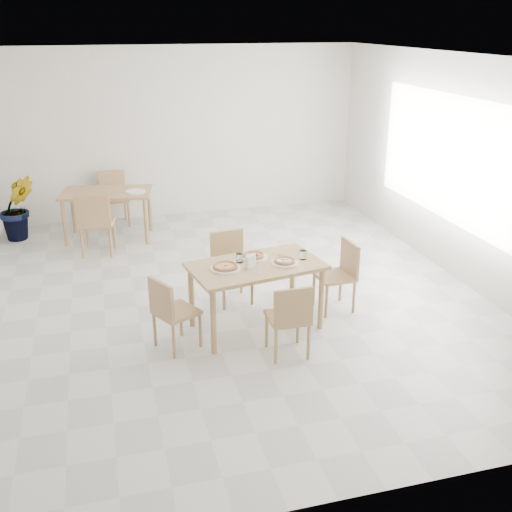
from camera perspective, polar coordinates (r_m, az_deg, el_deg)
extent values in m
plane|color=silver|center=(7.40, -2.56, -3.78)|extent=(7.00, 7.00, 0.00)
plane|color=white|center=(6.69, -2.98, 18.43)|extent=(7.00, 7.00, 0.00)
plane|color=silver|center=(10.28, -7.11, 11.56)|extent=(6.00, 0.00, 6.00)
plane|color=silver|center=(3.79, 8.99, -6.55)|extent=(6.00, 0.00, 6.00)
plane|color=silver|center=(8.08, 18.68, 7.85)|extent=(0.00, 7.00, 7.00)
cube|color=white|center=(8.30, 17.53, 9.02)|extent=(1.60, 0.02, 3.20)
cube|color=tan|center=(6.36, 0.00, -0.96)|extent=(1.51, 1.02, 0.04)
cylinder|color=tan|center=(6.02, -4.08, -6.31)|extent=(0.06, 0.06, 0.71)
cylinder|color=tan|center=(6.53, 6.22, -4.07)|extent=(0.06, 0.06, 0.71)
cylinder|color=tan|center=(6.57, -6.17, -3.89)|extent=(0.06, 0.06, 0.71)
cylinder|color=tan|center=(7.03, 3.47, -2.02)|extent=(0.06, 0.06, 0.71)
cube|color=tan|center=(6.00, 3.03, -5.87)|extent=(0.40, 0.40, 0.04)
cube|color=tan|center=(5.76, 3.60, -4.85)|extent=(0.39, 0.04, 0.37)
cylinder|color=tan|center=(6.29, 4.01, -6.71)|extent=(0.03, 0.03, 0.38)
cylinder|color=tan|center=(6.20, 1.02, -7.09)|extent=(0.03, 0.03, 0.38)
cylinder|color=tan|center=(6.01, 5.02, -8.18)|extent=(0.03, 0.03, 0.38)
cylinder|color=tan|center=(5.92, 1.91, -8.61)|extent=(0.03, 0.03, 0.38)
cube|color=tan|center=(7.09, -2.25, -1.20)|extent=(0.46, 0.46, 0.04)
cube|color=tan|center=(7.17, -2.80, 0.93)|extent=(0.41, 0.09, 0.39)
cylinder|color=tan|center=(6.97, -3.08, -3.61)|extent=(0.04, 0.04, 0.40)
cylinder|color=tan|center=(7.08, -0.38, -3.15)|extent=(0.04, 0.04, 0.40)
cylinder|color=tan|center=(7.28, -4.02, -2.51)|extent=(0.04, 0.04, 0.40)
cylinder|color=tan|center=(7.38, -1.42, -2.09)|extent=(0.04, 0.04, 0.40)
cube|color=tan|center=(6.17, -7.58, -5.30)|extent=(0.53, 0.53, 0.04)
cube|color=tan|center=(5.99, -9.04, -4.07)|extent=(0.21, 0.36, 0.37)
cylinder|color=tan|center=(6.23, -5.33, -7.07)|extent=(0.03, 0.03, 0.38)
cylinder|color=tan|center=(6.47, -7.16, -6.01)|extent=(0.03, 0.03, 0.38)
cylinder|color=tan|center=(6.06, -7.83, -8.07)|extent=(0.03, 0.03, 0.38)
cylinder|color=tan|center=(6.30, -9.62, -6.93)|extent=(0.03, 0.03, 0.38)
cube|color=tan|center=(6.95, 7.49, -1.93)|extent=(0.43, 0.43, 0.04)
cube|color=tan|center=(6.95, 8.93, -0.12)|extent=(0.06, 0.41, 0.39)
cylinder|color=tan|center=(7.11, 5.53, -3.19)|extent=(0.03, 0.03, 0.40)
cylinder|color=tan|center=(6.83, 6.72, -4.34)|extent=(0.03, 0.03, 0.40)
cylinder|color=tan|center=(7.25, 8.04, -2.80)|extent=(0.03, 0.03, 0.40)
cylinder|color=tan|center=(6.98, 9.31, -3.91)|extent=(0.03, 0.03, 0.40)
cylinder|color=white|center=(6.23, -2.94, -1.18)|extent=(0.32, 0.32, 0.02)
cylinder|color=white|center=(6.37, 2.74, -0.66)|extent=(0.29, 0.29, 0.02)
cylinder|color=white|center=(6.51, -0.21, -0.11)|extent=(0.30, 0.30, 0.02)
cylinder|color=tan|center=(6.22, -2.94, -1.06)|extent=(0.34, 0.34, 0.01)
torus|color=tan|center=(6.22, -2.94, -0.97)|extent=(0.34, 0.34, 0.03)
cylinder|color=#E94629|center=(6.22, -2.94, -0.98)|extent=(0.26, 0.26, 0.01)
ellipsoid|color=#135313|center=(6.22, -2.94, -0.92)|extent=(0.05, 0.03, 0.01)
cylinder|color=tan|center=(6.36, 2.74, -0.53)|extent=(0.29, 0.29, 0.01)
torus|color=tan|center=(6.36, 2.74, -0.45)|extent=(0.30, 0.30, 0.03)
cylinder|color=white|center=(6.36, 2.74, -0.46)|extent=(0.22, 0.22, 0.01)
cylinder|color=tan|center=(6.51, -0.21, 0.01)|extent=(0.28, 0.28, 0.01)
torus|color=tan|center=(6.50, -0.21, 0.09)|extent=(0.28, 0.28, 0.03)
cylinder|color=#E94629|center=(6.50, -0.21, 0.08)|extent=(0.20, 0.20, 0.01)
cylinder|color=white|center=(6.48, 4.49, 0.10)|extent=(0.08, 0.08, 0.10)
cylinder|color=white|center=(6.38, -1.59, -0.19)|extent=(0.07, 0.07, 0.10)
cube|color=silver|center=(6.25, -0.53, -1.08)|extent=(0.14, 0.12, 0.01)
cube|color=white|center=(6.22, -0.53, -0.48)|extent=(0.12, 0.10, 0.13)
cube|color=silver|center=(6.63, 2.17, 0.22)|extent=(0.05, 0.16, 0.01)
cube|color=silver|center=(6.59, 2.22, 0.08)|extent=(0.10, 0.16, 0.01)
cube|color=tan|center=(9.37, -14.06, 5.88)|extent=(1.46, 1.00, 0.04)
cylinder|color=tan|center=(9.31, -17.78, 2.96)|extent=(0.06, 0.06, 0.71)
cylinder|color=tan|center=(9.10, -10.44, 3.23)|extent=(0.06, 0.06, 0.71)
cylinder|color=tan|center=(9.88, -17.01, 4.12)|extent=(0.06, 0.06, 0.71)
cylinder|color=tan|center=(9.69, -10.08, 4.39)|extent=(0.06, 0.06, 0.71)
cube|color=tan|center=(8.85, -14.89, 3.13)|extent=(0.54, 0.54, 0.04)
cube|color=tan|center=(8.58, -15.27, 4.22)|extent=(0.46, 0.13, 0.44)
cylinder|color=tan|center=(9.08, -13.31, 2.10)|extent=(0.04, 0.04, 0.45)
cylinder|color=tan|center=(9.15, -15.76, 2.01)|extent=(0.04, 0.04, 0.45)
cylinder|color=tan|center=(8.71, -13.67, 1.23)|extent=(0.04, 0.04, 0.45)
cylinder|color=tan|center=(8.79, -16.21, 1.15)|extent=(0.04, 0.04, 0.45)
cube|color=tan|center=(10.06, -13.32, 5.29)|extent=(0.47, 0.47, 0.04)
cube|color=tan|center=(10.19, -13.58, 6.79)|extent=(0.43, 0.08, 0.41)
cylinder|color=tan|center=(9.94, -14.11, 3.62)|extent=(0.04, 0.04, 0.42)
cylinder|color=tan|center=(9.98, -12.02, 3.88)|extent=(0.04, 0.04, 0.42)
cylinder|color=tan|center=(10.28, -14.37, 4.21)|extent=(0.04, 0.04, 0.42)
cylinder|color=tan|center=(10.32, -12.34, 4.46)|extent=(0.04, 0.04, 0.42)
cylinder|color=white|center=(9.22, -11.40, 6.04)|extent=(0.30, 0.30, 0.02)
imported|color=#2A5A1B|center=(9.82, -21.77, 4.29)|extent=(0.65, 0.58, 1.00)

